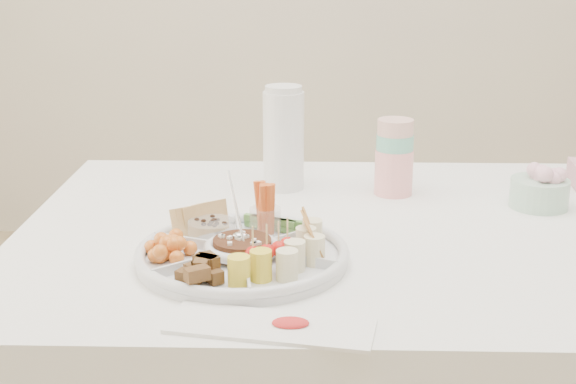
{
  "coord_description": "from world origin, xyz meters",
  "views": [
    {
      "loc": [
        -0.17,
        -1.54,
        1.32
      ],
      "look_at": [
        -0.21,
        -0.09,
        0.86
      ],
      "focal_mm": 50.0,
      "sensor_mm": 36.0,
      "label": 1
    }
  ],
  "objects": [
    {
      "name": "banana_tomato",
      "position": [
        -0.21,
        -0.29,
        0.82
      ],
      "size": [
        0.16,
        0.16,
        0.1
      ],
      "primitive_type": null,
      "rotation": [
        0.0,
        0.0,
        -0.37
      ],
      "color": "#FDF887",
      "rests_on": "party_tray"
    },
    {
      "name": "thermos",
      "position": [
        -0.23,
        0.27,
        0.88
      ],
      "size": [
        0.11,
        0.11,
        0.25
      ],
      "primitive_type": "cylinder",
      "rotation": [
        0.0,
        0.0,
        -0.19
      ],
      "color": "white",
      "rests_on": "dining_table"
    },
    {
      "name": "bean_dip",
      "position": [
        -0.29,
        -0.19,
        0.79
      ],
      "size": [
        0.14,
        0.14,
        0.04
      ],
      "primitive_type": "cylinder",
      "rotation": [
        0.0,
        0.0,
        -0.37
      ],
      "color": "#3F1F16",
      "rests_on": "party_tray"
    },
    {
      "name": "tortillas",
      "position": [
        -0.16,
        -0.17,
        0.8
      ],
      "size": [
        0.14,
        0.14,
        0.06
      ],
      "primitive_type": null,
      "rotation": [
        0.0,
        0.0,
        -0.37
      ],
      "color": "olive",
      "rests_on": "party_tray"
    },
    {
      "name": "cup_stack",
      "position": [
        0.02,
        0.24,
        0.88
      ],
      "size": [
        0.11,
        0.11,
        0.24
      ],
      "primitive_type": "cylinder",
      "rotation": [
        0.0,
        0.0,
        0.24
      ],
      "color": "#B6CAAF",
      "rests_on": "dining_table"
    },
    {
      "name": "party_tray",
      "position": [
        -0.29,
        -0.19,
        0.78
      ],
      "size": [
        0.49,
        0.49,
        0.04
      ],
      "primitive_type": "cylinder",
      "rotation": [
        0.0,
        0.0,
        -0.37
      ],
      "color": "silver",
      "rests_on": "dining_table"
    },
    {
      "name": "placemat",
      "position": [
        -0.23,
        -0.45,
        0.76
      ],
      "size": [
        0.33,
        0.16,
        0.01
      ],
      "primitive_type": "cube",
      "rotation": [
        0.0,
        0.0,
        -0.18
      ],
      "color": "white",
      "rests_on": "dining_table"
    },
    {
      "name": "flower_bowl",
      "position": [
        0.33,
        0.15,
        0.81
      ],
      "size": [
        0.15,
        0.15,
        0.09
      ],
      "primitive_type": "cylinder",
      "rotation": [
        0.0,
        0.0,
        -0.21
      ],
      "color": "#A0B3A8",
      "rests_on": "dining_table"
    },
    {
      "name": "carrot_cucumber",
      "position": [
        -0.24,
        -0.07,
        0.82
      ],
      "size": [
        0.15,
        0.15,
        0.11
      ],
      "primitive_type": null,
      "rotation": [
        0.0,
        0.0,
        -0.37
      ],
      "color": "orange",
      "rests_on": "party_tray"
    },
    {
      "name": "granola_chunks",
      "position": [
        -0.34,
        -0.31,
        0.79
      ],
      "size": [
        0.13,
        0.13,
        0.05
      ],
      "primitive_type": null,
      "rotation": [
        0.0,
        0.0,
        -0.37
      ],
      "color": "brown",
      "rests_on": "party_tray"
    },
    {
      "name": "pita_raisins",
      "position": [
        -0.37,
        -0.09,
        0.8
      ],
      "size": [
        0.16,
        0.16,
        0.07
      ],
      "primitive_type": null,
      "rotation": [
        0.0,
        0.0,
        -0.37
      ],
      "color": "#EDC26B",
      "rests_on": "party_tray"
    },
    {
      "name": "cherries",
      "position": [
        -0.42,
        -0.21,
        0.79
      ],
      "size": [
        0.15,
        0.15,
        0.05
      ],
      "primitive_type": null,
      "rotation": [
        0.0,
        0.0,
        -0.37
      ],
      "color": "orange",
      "rests_on": "party_tray"
    }
  ]
}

